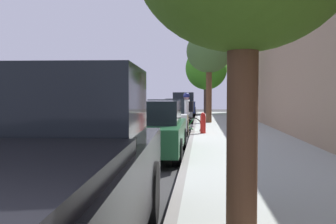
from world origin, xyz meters
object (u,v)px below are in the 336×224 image
Objects in this scene: parked_sedan_green_second at (151,129)px; parked_suv_dark_blue_farthest at (184,104)px; parked_pickup_black_nearest at (30,181)px; street_tree_far_end at (206,69)px; street_tree_mid_block at (209,52)px; parked_sedan_white_mid at (167,116)px; cyclist_with_backpack at (187,109)px; bicycle_at_curb at (182,125)px; fire_hydrant at (203,123)px; parked_sedan_grey_far at (178,110)px.

parked_suv_dark_blue_farthest is (-0.09, 21.09, 0.27)m from parked_sedan_green_second.
street_tree_far_end is at bearing 86.29° from parked_pickup_black_nearest.
street_tree_mid_block is at bearing -79.12° from parked_suv_dark_blue_farthest.
parked_suv_dark_blue_farthest is at bearing 89.94° from parked_pickup_black_nearest.
cyclist_with_backpack reaches higher than parked_sedan_white_mid.
fire_hydrant is at bearing -52.88° from bicycle_at_curb.
bicycle_at_curb is at bearing 116.34° from cyclist_with_backpack.
street_tree_mid_block is at bearing 83.93° from parked_pickup_black_nearest.
cyclist_with_backpack is at bearing 85.93° from parked_pickup_black_nearest.
parked_sedan_green_second is at bearing 89.01° from parked_pickup_black_nearest.
parked_pickup_black_nearest is 1.20× the size of parked_sedan_white_mid.
parked_sedan_grey_far is 7.46m from parked_suv_dark_blue_farthest.
street_tree_mid_block is 11.56m from street_tree_far_end.
parked_sedan_green_second is 2.56× the size of bicycle_at_curb.
parked_sedan_green_second reaches higher than bicycle_at_curb.
parked_sedan_white_mid is at bearing -96.87° from street_tree_far_end.
bicycle_at_curb is 0.29× the size of street_tree_far_end.
street_tree_mid_block reaches higher than fire_hydrant.
parked_pickup_black_nearest is at bearing -90.02° from parked_sedan_grey_far.
parked_suv_dark_blue_farthest is at bearing 90.25° from parked_sedan_green_second.
fire_hydrant is at bearing -93.28° from street_tree_mid_block.
street_tree_mid_block is (1.92, 18.08, 3.28)m from parked_pickup_black_nearest.
street_tree_mid_block is (1.90, -9.86, 3.15)m from parked_suv_dark_blue_farthest.
parked_pickup_black_nearest is 1.14× the size of parked_suv_dark_blue_farthest.
bicycle_at_curb is (0.55, 6.12, -0.36)m from parked_sedan_green_second.
street_tree_far_end is at bearing 85.47° from parked_sedan_green_second.
parked_sedan_white_mid is at bearing -112.33° from street_tree_mid_block.
street_tree_far_end is at bearing 83.13° from parked_sedan_white_mid.
street_tree_mid_block is (1.80, 11.23, 3.42)m from parked_sedan_green_second.
parked_suv_dark_blue_farthest is 16.23m from fire_hydrant.
street_tree_far_end reaches higher than parked_suv_dark_blue_farthest.
parked_pickup_black_nearest reaches higher than cyclist_with_backpack.
cyclist_with_backpack is 0.31× the size of street_tree_far_end.
parked_sedan_grey_far is at bearing 100.15° from fire_hydrant.
parked_sedan_green_second is 21.09m from parked_suv_dark_blue_farthest.
street_tree_mid_block is (1.26, 5.11, 3.79)m from bicycle_at_curb.
parked_sedan_white_mid is 2.20m from fire_hydrant.
parked_sedan_green_second is 6.44m from parked_sedan_white_mid.
parked_sedan_white_mid is 16.81m from street_tree_far_end.
cyclist_with_backpack is at bearing -63.66° from bicycle_at_curb.
parked_pickup_black_nearest is at bearing -89.80° from parked_sedan_white_mid.
parked_pickup_black_nearest is 6.41× the size of fire_hydrant.
bicycle_at_curb is (0.66, -7.51, -0.36)m from parked_sedan_grey_far.
cyclist_with_backpack is (0.86, -15.42, 0.09)m from parked_suv_dark_blue_farthest.
parked_suv_dark_blue_farthest is at bearing 95.43° from fire_hydrant.
cyclist_with_backpack is 17.40m from street_tree_far_end.
parked_sedan_grey_far is 0.76× the size of street_tree_far_end.
parked_sedan_white_mid is 7.20m from parked_sedan_grey_far.
parked_pickup_black_nearest reaches higher than parked_sedan_green_second.
parked_sedan_white_mid is 2.60× the size of bicycle_at_curb.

